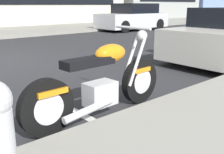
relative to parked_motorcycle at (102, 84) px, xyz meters
name	(u,v)px	position (x,y,z in m)	size (l,w,h in m)	color
sidewalk_far_curb	(128,24)	(11.81, 11.41, -0.36)	(120.00, 5.00, 0.14)	gray
parking_stall_stripe	(73,110)	(-0.19, 0.41, -0.43)	(0.12, 2.20, 0.01)	silver
parked_motorcycle	(102,84)	(0.00, 0.00, 0.00)	(2.19, 0.62, 1.12)	black
car_opposite_curb	(133,18)	(9.06, 8.30, 0.27)	(4.18, 1.99, 1.48)	silver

